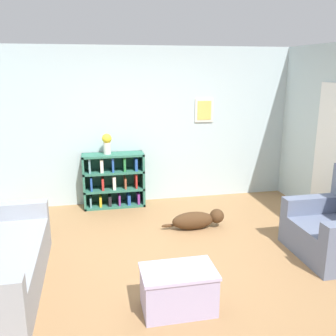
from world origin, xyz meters
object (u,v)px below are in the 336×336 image
(coffee_table, at_px, (178,288))
(vase, at_px, (107,143))
(dog, at_px, (197,220))
(bookshelf, at_px, (114,180))

(coffee_table, xyz_separation_m, vase, (-0.50, 2.95, 0.86))
(dog, bearing_deg, coffee_table, -111.55)
(bookshelf, xyz_separation_m, dog, (1.11, -1.19, -0.31))
(bookshelf, xyz_separation_m, vase, (-0.09, -0.02, 0.65))
(bookshelf, height_order, dog, bookshelf)
(bookshelf, distance_m, dog, 1.66)
(bookshelf, relative_size, vase, 3.00)
(coffee_table, xyz_separation_m, dog, (0.70, 1.77, -0.09))
(vase, bearing_deg, bookshelf, 12.52)
(bookshelf, distance_m, coffee_table, 3.00)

